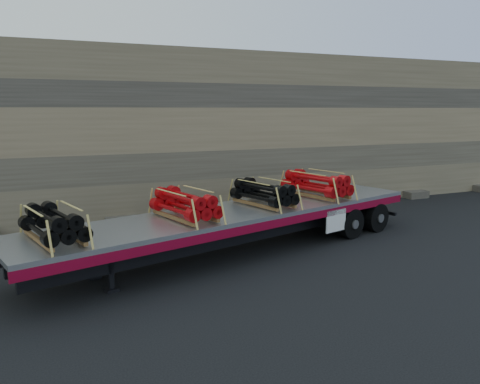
{
  "coord_description": "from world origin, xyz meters",
  "views": [
    {
      "loc": [
        -5.78,
        -13.57,
        4.54
      ],
      "look_at": [
        0.54,
        1.13,
        1.7
      ],
      "focal_mm": 35.0,
      "sensor_mm": 36.0,
      "label": 1
    }
  ],
  "objects": [
    {
      "name": "bundle_midfront",
      "position": [
        -2.0,
        -0.75,
        1.8
      ],
      "size": [
        1.68,
        2.47,
        0.8
      ],
      "primitive_type": null,
      "rotation": [
        0.0,
        0.0,
        0.26
      ],
      "color": "#B6090D",
      "rests_on": "trailer"
    },
    {
      "name": "rock_wall",
      "position": [
        0.0,
        6.5,
        3.5
      ],
      "size": [
        44.0,
        3.0,
        7.0
      ],
      "primitive_type": "cube",
      "color": "#7A6B54",
      "rests_on": "ground"
    },
    {
      "name": "bundle_rear",
      "position": [
        3.39,
        0.72,
        1.83
      ],
      "size": [
        1.82,
        2.68,
        0.87
      ],
      "primitive_type": null,
      "rotation": [
        0.0,
        0.0,
        0.26
      ],
      "color": "#B6090D",
      "rests_on": "trailer"
    },
    {
      "name": "ground",
      "position": [
        0.0,
        0.0,
        0.0
      ],
      "size": [
        120.0,
        120.0,
        0.0
      ],
      "primitive_type": "plane",
      "color": "black",
      "rests_on": "ground"
    },
    {
      "name": "bundle_front",
      "position": [
        -5.59,
        -1.72,
        1.79
      ],
      "size": [
        1.63,
        2.4,
        0.78
      ],
      "primitive_type": null,
      "rotation": [
        0.0,
        0.0,
        0.26
      ],
      "color": "black",
      "rests_on": "trailer"
    },
    {
      "name": "bundle_midrear",
      "position": [
        0.93,
        0.05,
        1.79
      ],
      "size": [
        1.66,
        2.44,
        0.79
      ],
      "primitive_type": null,
      "rotation": [
        0.0,
        0.0,
        0.26
      ],
      "color": "black",
      "rests_on": "trailer"
    },
    {
      "name": "trailer",
      "position": [
        -0.14,
        -0.24,
        0.7
      ],
      "size": [
        14.2,
        6.26,
        1.4
      ],
      "primitive_type": null,
      "rotation": [
        0.0,
        0.0,
        0.26
      ],
      "color": "#ABAEB3",
      "rests_on": "ground"
    }
  ]
}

